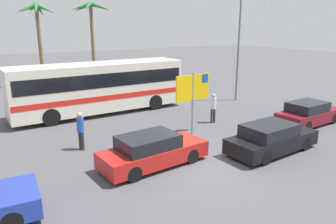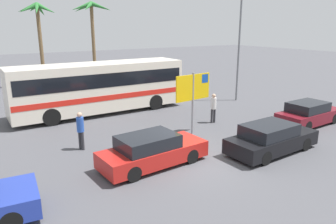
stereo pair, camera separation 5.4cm
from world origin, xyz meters
The scene contains 11 objects.
ground centered at (0.00, 0.00, 0.00)m, with size 120.00×120.00×0.00m, color #4C4C51.
bus_front_coach centered at (-0.56, 9.40, 1.78)m, with size 10.84×2.61×3.17m.
ferry_sign centered at (1.94, 2.89, 2.33)m, with size 2.19×0.29×3.20m.
car_red centered at (-1.82, 0.59, 0.64)m, with size 4.49×1.93×1.32m.
car_maroon centered at (8.38, 0.62, 0.63)m, with size 4.21×1.77×1.32m.
car_black centered at (3.32, -0.99, 0.64)m, with size 4.48×1.86×1.32m.
pedestrian_near_sign centered at (4.07, 3.80, 1.00)m, with size 0.32×0.32×1.70m.
pedestrian_by_bus centered at (-3.65, 3.82, 1.03)m, with size 0.32×0.32×1.75m.
lamp_post_left_side centered at (9.31, 7.32, 4.12)m, with size 0.56×0.20×7.58m.
palm_tree_seaside centered at (3.13, 20.52, 6.23)m, with size 3.90×3.50×7.62m.
palm_tree_inland centered at (-1.65, 20.69, 6.03)m, with size 3.32×3.31×7.37m.
Camera 1 is at (-7.70, -9.72, 5.45)m, focal length 34.22 mm.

